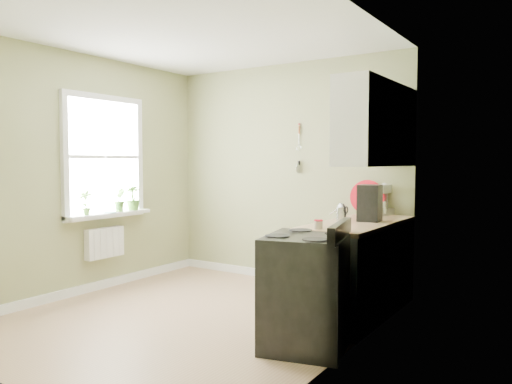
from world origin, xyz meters
The scene contains 21 objects.
floor centered at (0.00, 0.00, -0.01)m, with size 3.20×3.60×0.02m, color #A87E5D.
ceiling centered at (0.00, 0.00, 2.71)m, with size 3.20×3.60×0.02m, color white.
wall_back centered at (0.00, 1.81, 1.35)m, with size 3.20×0.02×2.70m, color #969A69.
wall_left centered at (-1.61, 0.00, 1.35)m, with size 0.02×3.60×2.70m, color #969A69.
wall_right centered at (1.61, 0.00, 1.35)m, with size 0.02×3.60×2.70m, color #969A69.
base_cabinets centered at (1.30, 1.00, 0.43)m, with size 0.60×1.60×0.87m, color silver.
countertop centered at (1.29, 1.00, 0.89)m, with size 0.64×1.60×0.04m, color tan.
upper_cabinets centered at (1.43, 1.10, 1.85)m, with size 0.35×1.40×0.80m, color silver.
window centered at (-1.58, 0.30, 1.55)m, with size 0.06×1.14×1.44m.
window_sill centered at (-1.51, 0.30, 0.88)m, with size 0.18×1.14×0.04m, color white.
radiator centered at (-1.54, 0.25, 0.55)m, with size 0.12×0.50×0.35m, color white.
wall_utensils centered at (0.20, 1.78, 1.56)m, with size 0.02×0.14×0.58m.
stove centered at (1.28, -0.05, 0.46)m, with size 0.81×0.87×1.03m.
stand_mixer centered at (1.26, 1.74, 1.07)m, with size 0.26×0.33×0.37m.
kettle centered at (1.11, 0.98, 1.00)m, with size 0.17×0.10×0.17m.
coffee_maker centered at (1.36, 1.09, 1.08)m, with size 0.23×0.25×0.36m.
red_tray centered at (1.10, 1.72, 1.10)m, with size 0.38×0.38×0.02m, color red.
jar centered at (1.20, 0.30, 0.95)m, with size 0.08×0.08×0.08m.
plant_a centered at (-1.50, -0.03, 1.04)m, with size 0.15×0.10×0.28m, color #447527.
plant_b centered at (-1.50, 0.45, 1.04)m, with size 0.16×0.13×0.28m, color #447527.
plant_c centered at (-1.50, 0.67, 1.05)m, with size 0.17×0.17×0.30m, color #447527.
Camera 1 is at (3.11, -3.59, 1.49)m, focal length 35.00 mm.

